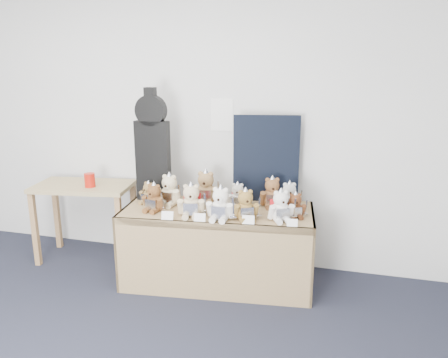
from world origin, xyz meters
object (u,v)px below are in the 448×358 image
(teddy_front_centre, at_px, (221,205))
(teddy_front_right, at_px, (246,206))
(teddy_front_far_left, at_px, (154,199))
(teddy_back_centre_right, at_px, (238,196))
(side_table, at_px, (84,197))
(teddy_front_end, at_px, (295,206))
(teddy_back_end, at_px, (289,197))
(display_table, at_px, (216,228))
(teddy_back_far_left, at_px, (148,194))
(teddy_back_left, at_px, (169,191))
(teddy_back_right, at_px, (272,194))
(red_cup, at_px, (90,180))
(teddy_front_far_right, at_px, (281,207))
(guitar_case, at_px, (152,146))
(teddy_front_left, at_px, (191,202))
(teddy_back_centre_left, at_px, (206,189))

(teddy_front_centre, relative_size, teddy_front_right, 1.08)
(teddy_front_far_left, height_order, teddy_back_centre_right, teddy_front_far_left)
(teddy_front_right, bearing_deg, side_table, 143.88)
(side_table, distance_m, teddy_front_end, 2.06)
(teddy_front_right, xyz_separation_m, teddy_back_centre_right, (-0.14, 0.29, -0.02))
(teddy_back_centre_right, height_order, teddy_back_end, teddy_back_end)
(display_table, relative_size, teddy_back_far_left, 7.52)
(teddy_back_left, relative_size, teddy_back_right, 1.05)
(red_cup, xyz_separation_m, teddy_front_far_right, (1.83, -0.21, -0.04))
(teddy_front_far_right, bearing_deg, teddy_front_right, 165.20)
(red_cup, distance_m, teddy_back_end, 1.86)
(guitar_case, height_order, teddy_back_centre_right, guitar_case)
(red_cup, relative_size, teddy_front_left, 0.42)
(side_table, xyz_separation_m, guitar_case, (0.75, -0.03, 0.54))
(teddy_front_far_right, bearing_deg, teddy_front_end, 21.78)
(teddy_front_left, distance_m, teddy_front_far_right, 0.72)
(teddy_front_far_left, bearing_deg, teddy_front_left, 1.82)
(guitar_case, relative_size, red_cup, 7.76)
(guitar_case, relative_size, teddy_back_left, 3.23)
(teddy_front_centre, height_order, teddy_back_far_left, teddy_front_centre)
(side_table, xyz_separation_m, teddy_back_left, (0.94, -0.13, 0.17))
(red_cup, distance_m, teddy_front_far_right, 1.84)
(teddy_front_far_left, bearing_deg, teddy_back_left, 80.14)
(guitar_case, xyz_separation_m, teddy_front_far_left, (0.13, -0.29, -0.39))
(red_cup, distance_m, teddy_front_centre, 1.40)
(teddy_front_far_left, distance_m, teddy_front_centre, 0.60)
(display_table, height_order, side_table, side_table)
(guitar_case, distance_m, teddy_front_far_right, 1.28)
(teddy_front_end, distance_m, teddy_back_left, 1.11)
(teddy_front_end, bearing_deg, teddy_back_end, 90.30)
(red_cup, bearing_deg, teddy_front_left, -15.02)
(side_table, distance_m, teddy_back_centre_left, 1.25)
(teddy_back_left, bearing_deg, guitar_case, 155.22)
(red_cup, bearing_deg, teddy_back_end, 2.71)
(teddy_back_centre_left, bearing_deg, teddy_back_left, -162.39)
(display_table, distance_m, teddy_front_right, 0.40)
(teddy_front_far_right, distance_m, teddy_back_centre_left, 0.76)
(teddy_front_far_left, bearing_deg, teddy_front_right, 7.96)
(side_table, relative_size, teddy_front_centre, 3.21)
(teddy_front_end, relative_size, teddy_back_centre_left, 0.68)
(red_cup, xyz_separation_m, teddy_back_end, (1.86, 0.09, -0.04))
(side_table, distance_m, guitar_case, 0.93)
(side_table, bearing_deg, display_table, -16.73)
(teddy_back_centre_right, bearing_deg, side_table, 171.20)
(teddy_front_right, relative_size, teddy_back_centre_right, 1.16)
(teddy_front_right, bearing_deg, red_cup, 145.23)
(side_table, relative_size, guitar_case, 0.97)
(teddy_front_right, height_order, teddy_back_centre_left, teddy_back_centre_left)
(teddy_front_far_right, distance_m, teddy_back_right, 0.35)
(teddy_front_far_left, bearing_deg, side_table, 168.52)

